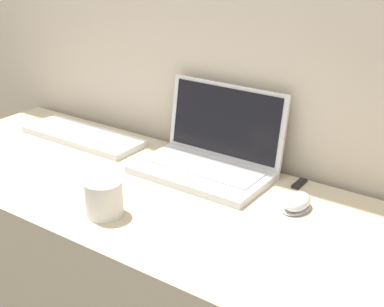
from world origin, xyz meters
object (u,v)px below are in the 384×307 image
Objects in this scene: computer_mouse at (297,202)px; usb_stick at (299,184)px; laptop at (210,153)px; drink_cup at (104,197)px; external_keyboard at (83,136)px.

computer_mouse is 0.13m from usb_stick.
laptop is at bearing 167.66° from computer_mouse.
laptop is 0.36m from drink_cup.
usb_stick is (0.71, 0.09, -0.01)m from external_keyboard.
external_keyboard is 0.72m from usb_stick.
drink_cup is 0.21× the size of external_keyboard.
usb_stick is (0.31, 0.41, -0.04)m from drink_cup.
drink_cup is 0.52m from usb_stick.
drink_cup is at bearing -127.40° from usb_stick.
external_keyboard reaches higher than usb_stick.
computer_mouse is at bearing -12.34° from laptop.
computer_mouse is at bearing 38.44° from drink_cup.
drink_cup is 0.51m from external_keyboard.
external_keyboard is (-0.40, 0.32, -0.04)m from drink_cup.
computer_mouse is (0.36, 0.29, -0.03)m from drink_cup.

